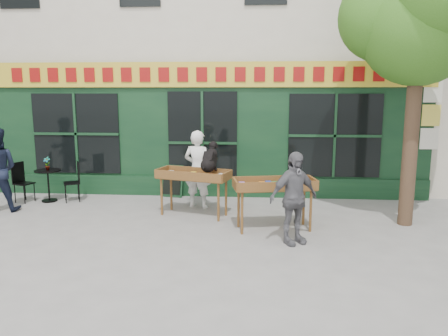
{
  "coord_description": "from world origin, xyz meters",
  "views": [
    {
      "loc": [
        1.37,
        -8.31,
        2.63
      ],
      "look_at": [
        0.67,
        0.5,
        1.05
      ],
      "focal_mm": 35.0,
      "sensor_mm": 36.0,
      "label": 1
    }
  ],
  "objects_px": {
    "book_cart_center": "(193,177)",
    "book_cart_right": "(274,187)",
    "dog": "(210,156)",
    "man_right": "(293,198)",
    "woman": "(198,169)",
    "bistro_table": "(48,179)"
  },
  "relations": [
    {
      "from": "dog",
      "to": "book_cart_right",
      "type": "bearing_deg",
      "value": -14.15
    },
    {
      "from": "book_cart_center",
      "to": "book_cart_right",
      "type": "distance_m",
      "value": 1.86
    },
    {
      "from": "dog",
      "to": "man_right",
      "type": "height_order",
      "value": "man_right"
    },
    {
      "from": "dog",
      "to": "woman",
      "type": "relative_size",
      "value": 0.34
    },
    {
      "from": "book_cart_center",
      "to": "dog",
      "type": "xyz_separation_m",
      "value": [
        0.35,
        -0.05,
        0.47
      ]
    },
    {
      "from": "man_right",
      "to": "bistro_table",
      "type": "bearing_deg",
      "value": 125.12
    },
    {
      "from": "book_cart_right",
      "to": "bistro_table",
      "type": "distance_m",
      "value": 5.58
    },
    {
      "from": "woman",
      "to": "bistro_table",
      "type": "distance_m",
      "value": 3.66
    },
    {
      "from": "man_right",
      "to": "bistro_table",
      "type": "relative_size",
      "value": 2.12
    },
    {
      "from": "book_cart_center",
      "to": "woman",
      "type": "distance_m",
      "value": 0.65
    },
    {
      "from": "book_cart_center",
      "to": "man_right",
      "type": "xyz_separation_m",
      "value": [
        1.97,
        -1.57,
        -0.02
      ]
    },
    {
      "from": "dog",
      "to": "woman",
      "type": "height_order",
      "value": "woman"
    },
    {
      "from": "book_cart_right",
      "to": "man_right",
      "type": "bearing_deg",
      "value": -79.26
    },
    {
      "from": "book_cart_right",
      "to": "man_right",
      "type": "distance_m",
      "value": 0.81
    },
    {
      "from": "book_cart_center",
      "to": "book_cart_right",
      "type": "bearing_deg",
      "value": -10.01
    },
    {
      "from": "book_cart_center",
      "to": "woman",
      "type": "bearing_deg",
      "value": 106.27
    },
    {
      "from": "man_right",
      "to": "book_cart_center",
      "type": "bearing_deg",
      "value": 110.27
    },
    {
      "from": "man_right",
      "to": "book_cart_right",
      "type": "bearing_deg",
      "value": 80.74
    },
    {
      "from": "dog",
      "to": "man_right",
      "type": "bearing_deg",
      "value": -27.03
    },
    {
      "from": "woman",
      "to": "book_cart_right",
      "type": "relative_size",
      "value": 1.1
    },
    {
      "from": "book_cart_right",
      "to": "woman",
      "type": "bearing_deg",
      "value": 127.45
    },
    {
      "from": "dog",
      "to": "woman",
      "type": "xyz_separation_m",
      "value": [
        -0.35,
        0.7,
        -0.41
      ]
    }
  ]
}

